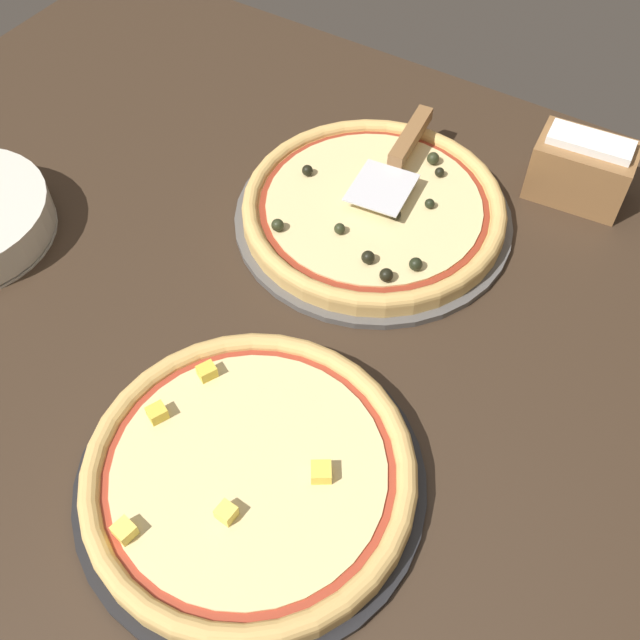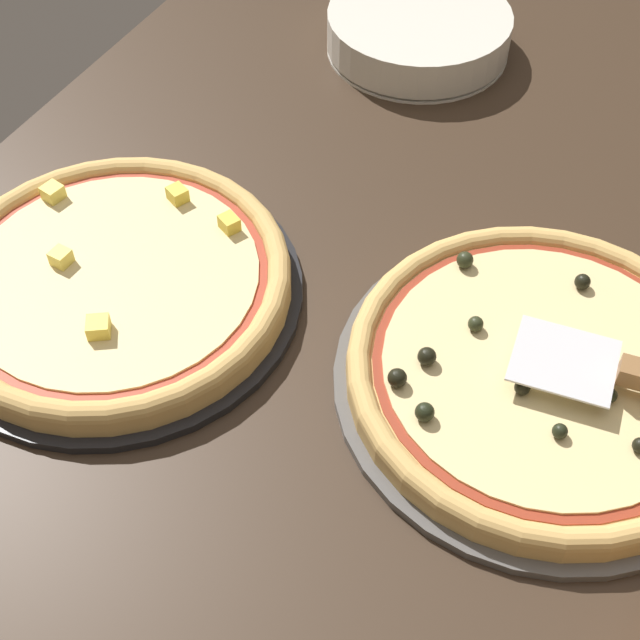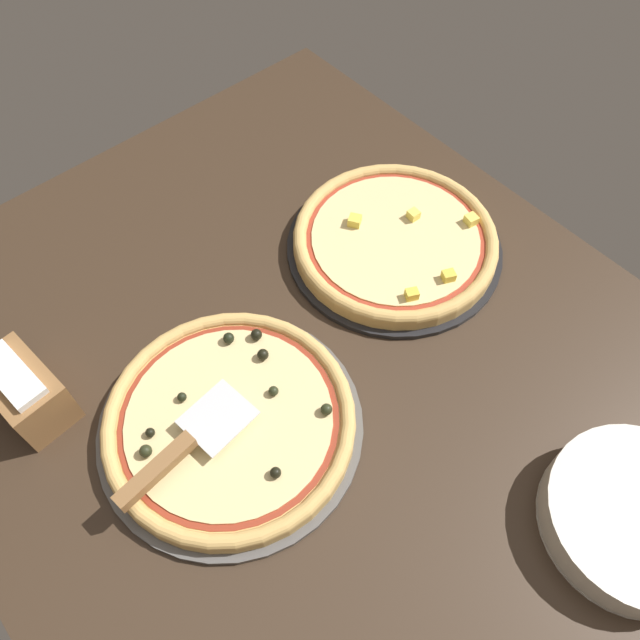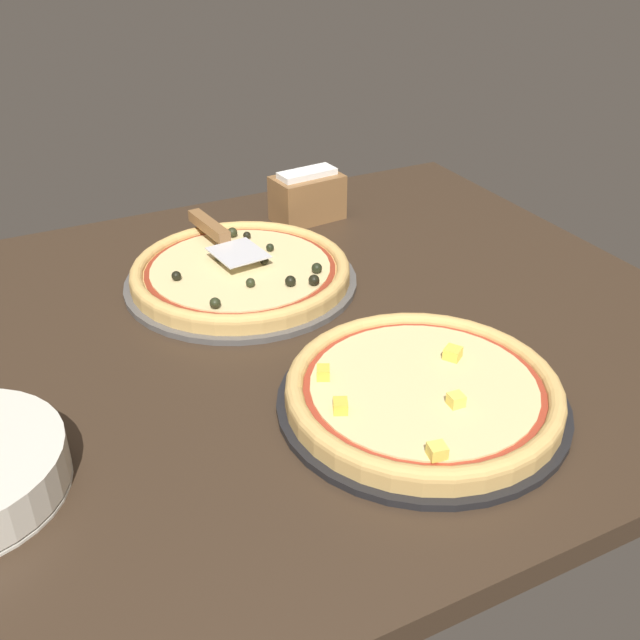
{
  "view_description": "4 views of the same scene",
  "coord_description": "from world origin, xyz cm",
  "px_view_note": "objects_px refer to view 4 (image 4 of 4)",
  "views": [
    {
      "loc": [
        -41.51,
        53.07,
        76.13
      ],
      "look_at": [
        -11.92,
        5.15,
        3.0
      ],
      "focal_mm": 42.0,
      "sensor_mm": 36.0,
      "label": 1
    },
    {
      "loc": [
        -61.77,
        -20.04,
        69.13
      ],
      "look_at": [
        -11.92,
        5.15,
        3.0
      ],
      "focal_mm": 50.0,
      "sensor_mm": 36.0,
      "label": 2
    },
    {
      "loc": [
        29.45,
        -30.85,
        86.84
      ],
      "look_at": [
        -11.92,
        5.15,
        3.0
      ],
      "focal_mm": 35.0,
      "sensor_mm": 36.0,
      "label": 3
    },
    {
      "loc": [
        31.44,
        90.77,
        60.35
      ],
      "look_at": [
        -11.92,
        5.15,
        3.0
      ],
      "focal_mm": 42.0,
      "sensor_mm": 36.0,
      "label": 4
    }
  ],
  "objects_px": {
    "pizza_back": "(423,390)",
    "napkin_holder": "(307,196)",
    "pizza_front": "(241,271)",
    "serving_spatula": "(216,232)"
  },
  "relations": [
    {
      "from": "pizza_back",
      "to": "napkin_holder",
      "type": "height_order",
      "value": "napkin_holder"
    },
    {
      "from": "pizza_front",
      "to": "napkin_holder",
      "type": "xyz_separation_m",
      "value": [
        -0.22,
        -0.2,
        0.02
      ]
    },
    {
      "from": "pizza_front",
      "to": "napkin_holder",
      "type": "distance_m",
      "value": 0.3
    },
    {
      "from": "pizza_front",
      "to": "serving_spatula",
      "type": "distance_m",
      "value": 0.1
    },
    {
      "from": "pizza_back",
      "to": "napkin_holder",
      "type": "bearing_deg",
      "value": -102.48
    },
    {
      "from": "serving_spatula",
      "to": "pizza_front",
      "type": "bearing_deg",
      "value": 94.09
    },
    {
      "from": "serving_spatula",
      "to": "napkin_holder",
      "type": "xyz_separation_m",
      "value": [
        -0.23,
        -0.1,
        -0.01
      ]
    },
    {
      "from": "serving_spatula",
      "to": "napkin_holder",
      "type": "bearing_deg",
      "value": -155.67
    },
    {
      "from": "pizza_back",
      "to": "napkin_holder",
      "type": "relative_size",
      "value": 2.52
    },
    {
      "from": "pizza_front",
      "to": "napkin_holder",
      "type": "relative_size",
      "value": 2.59
    }
  ]
}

